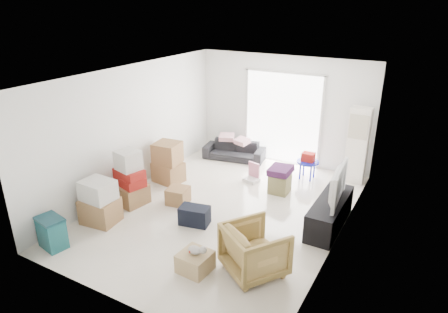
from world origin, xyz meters
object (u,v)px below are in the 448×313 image
at_px(storage_bins, 52,232).
at_px(ottoman, 280,184).
at_px(kids_table, 308,160).
at_px(sofa, 234,148).
at_px(armchair, 255,248).
at_px(wood_crate, 195,262).
at_px(ac_tower, 357,145).
at_px(television, 332,196).
at_px(tv_console, 330,213).

bearing_deg(storage_bins, ottoman, 55.95).
bearing_deg(ottoman, kids_table, 73.62).
xyz_separation_m(sofa, armchair, (2.47, -3.97, 0.12)).
height_order(sofa, wood_crate, sofa).
height_order(armchair, kids_table, armchair).
bearing_deg(ac_tower, kids_table, -157.73).
xyz_separation_m(armchair, wood_crate, (-0.81, -0.43, -0.28)).
height_order(sofa, ottoman, sofa).
bearing_deg(television, tv_console, 175.51).
distance_m(armchair, kids_table, 3.74).
relative_size(tv_console, storage_bins, 2.86).
xyz_separation_m(ac_tower, tv_console, (0.05, -2.22, -0.61)).
xyz_separation_m(television, armchair, (-0.63, -1.90, -0.18)).
bearing_deg(storage_bins, sofa, 81.03).
height_order(sofa, storage_bins, sofa).
relative_size(tv_console, armchair, 1.85).
relative_size(tv_console, wood_crate, 3.45).
distance_m(ac_tower, armchair, 4.19).
bearing_deg(storage_bins, armchair, 18.32).
xyz_separation_m(storage_bins, kids_table, (2.87, 4.80, 0.18)).
distance_m(sofa, kids_table, 2.09).
xyz_separation_m(tv_console, kids_table, (-1.03, 1.82, 0.19)).
relative_size(television, wood_crate, 2.47).
distance_m(sofa, storage_bins, 5.12).
distance_m(armchair, storage_bins, 3.44).
height_order(ac_tower, storage_bins, ac_tower).
distance_m(television, storage_bins, 4.92).
bearing_deg(storage_bins, ac_tower, 53.50).
xyz_separation_m(sofa, kids_table, (2.07, -0.25, 0.15)).
height_order(tv_console, storage_bins, storage_bins).
bearing_deg(armchair, storage_bins, 52.45).
bearing_deg(tv_console, armchair, -108.45).
xyz_separation_m(kids_table, wood_crate, (-0.42, -4.14, -0.30)).
xyz_separation_m(ac_tower, sofa, (-3.05, -0.15, -0.57)).
height_order(ottoman, wood_crate, ottoman).
relative_size(storage_bins, wood_crate, 1.20).
height_order(television, storage_bins, television).
relative_size(ottoman, kids_table, 0.64).
distance_m(ottoman, kids_table, 1.06).
bearing_deg(sofa, wood_crate, -79.59).
xyz_separation_m(ac_tower, armchair, (-0.58, -4.12, -0.44)).
bearing_deg(sofa, ottoman, -45.00).
xyz_separation_m(ac_tower, wood_crate, (-1.40, -4.55, -0.72)).
relative_size(armchair, storage_bins, 1.55).
height_order(storage_bins, ottoman, storage_bins).
bearing_deg(sofa, television, -43.95).
bearing_deg(tv_console, wood_crate, -121.91).
bearing_deg(television, storage_bins, 122.91).
bearing_deg(armchair, ac_tower, -63.93).
xyz_separation_m(armchair, storage_bins, (-3.27, -1.08, -0.15)).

